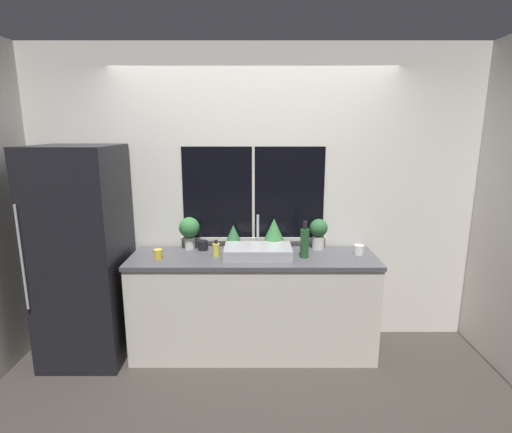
# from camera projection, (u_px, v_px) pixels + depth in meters

# --- Properties ---
(ground_plane) EXTENTS (14.00, 14.00, 0.00)m
(ground_plane) POSITION_uv_depth(u_px,v_px,m) (254.00, 368.00, 3.36)
(ground_plane) COLOR #38332D
(wall_back) EXTENTS (8.00, 0.09, 2.70)m
(wall_back) POSITION_uv_depth(u_px,v_px,m) (254.00, 197.00, 3.69)
(wall_back) COLOR silver
(wall_back) RESTS_ON ground_plane
(wall_left) EXTENTS (0.06, 7.00, 2.70)m
(wall_left) POSITION_uv_depth(u_px,v_px,m) (73.00, 184.00, 4.53)
(wall_left) COLOR silver
(wall_left) RESTS_ON ground_plane
(wall_right) EXTENTS (0.06, 7.00, 2.70)m
(wall_right) POSITION_uv_depth(u_px,v_px,m) (436.00, 184.00, 4.53)
(wall_right) COLOR silver
(wall_right) RESTS_ON ground_plane
(counter) EXTENTS (2.13, 0.59, 0.90)m
(counter) POSITION_uv_depth(u_px,v_px,m) (254.00, 304.00, 3.54)
(counter) COLOR silver
(counter) RESTS_ON ground_plane
(refrigerator) EXTENTS (0.67, 0.73, 1.84)m
(refrigerator) POSITION_uv_depth(u_px,v_px,m) (84.00, 255.00, 3.40)
(refrigerator) COLOR black
(refrigerator) RESTS_ON ground_plane
(sink) EXTENTS (0.57, 0.39, 0.32)m
(sink) POSITION_uv_depth(u_px,v_px,m) (258.00, 251.00, 3.43)
(sink) COLOR #ADADB2
(sink) RESTS_ON counter
(potted_plant_far_left) EXTENTS (0.19, 0.19, 0.29)m
(potted_plant_far_left) POSITION_uv_depth(u_px,v_px,m) (190.00, 229.00, 3.61)
(potted_plant_far_left) COLOR silver
(potted_plant_far_left) RESTS_ON counter
(potted_plant_center_left) EXTENTS (0.13, 0.13, 0.22)m
(potted_plant_center_left) POSITION_uv_depth(u_px,v_px,m) (234.00, 237.00, 3.63)
(potted_plant_center_left) COLOR silver
(potted_plant_center_left) RESTS_ON counter
(potted_plant_center_right) EXTENTS (0.18, 0.18, 0.28)m
(potted_plant_center_right) POSITION_uv_depth(u_px,v_px,m) (274.00, 231.00, 3.62)
(potted_plant_center_right) COLOR silver
(potted_plant_center_right) RESTS_ON counter
(potted_plant_far_right) EXTENTS (0.16, 0.16, 0.28)m
(potted_plant_far_right) POSITION_uv_depth(u_px,v_px,m) (319.00, 231.00, 3.62)
(potted_plant_far_right) COLOR silver
(potted_plant_far_right) RESTS_ON counter
(soap_bottle) EXTENTS (0.06, 0.06, 0.14)m
(soap_bottle) POSITION_uv_depth(u_px,v_px,m) (217.00, 249.00, 3.44)
(soap_bottle) COLOR #DBD14C
(soap_bottle) RESTS_ON counter
(bottle_tall) EXTENTS (0.07, 0.07, 0.32)m
(bottle_tall) POSITION_uv_depth(u_px,v_px,m) (305.00, 242.00, 3.38)
(bottle_tall) COLOR #235128
(bottle_tall) RESTS_ON counter
(mug_yellow) EXTENTS (0.07, 0.07, 0.08)m
(mug_yellow) POSITION_uv_depth(u_px,v_px,m) (159.00, 254.00, 3.37)
(mug_yellow) COLOR gold
(mug_yellow) RESTS_ON counter
(mug_white) EXTENTS (0.09, 0.09, 0.08)m
(mug_white) POSITION_uv_depth(u_px,v_px,m) (359.00, 250.00, 3.48)
(mug_white) COLOR white
(mug_white) RESTS_ON counter
(mug_black) EXTENTS (0.09, 0.09, 0.09)m
(mug_black) POSITION_uv_depth(u_px,v_px,m) (203.00, 245.00, 3.61)
(mug_black) COLOR black
(mug_black) RESTS_ON counter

